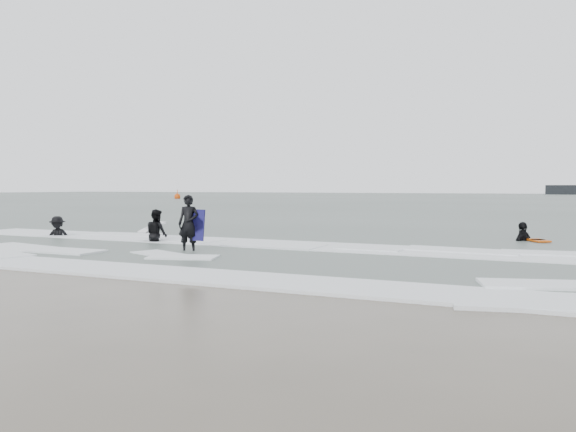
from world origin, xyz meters
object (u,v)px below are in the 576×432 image
at_px(surfer_breaker, 58,238).
at_px(surfer_right_near, 523,242).
at_px(surfer_wading, 157,243).
at_px(buoy, 177,197).
at_px(surfer_centre, 189,253).

xyz_separation_m(surfer_breaker, surfer_right_near, (16.81, 5.88, 0.00)).
bearing_deg(surfer_right_near, surfer_wading, -34.79).
bearing_deg(surfer_wading, surfer_breaker, 23.24).
xyz_separation_m(surfer_breaker, buoy, (-36.90, 58.90, 0.42)).
distance_m(surfer_wading, buoy, 72.36).
xyz_separation_m(surfer_wading, surfer_right_near, (11.86, 6.01, 0.00)).
relative_size(surfer_centre, surfer_wading, 1.01).
bearing_deg(surfer_centre, buoy, 112.85).
bearing_deg(surfer_wading, surfer_right_near, -128.48).
distance_m(surfer_right_near, buoy, 75.47).
distance_m(surfer_wading, surfer_right_near, 13.30).
relative_size(surfer_wading, surfer_breaker, 1.04).
height_order(surfer_wading, surfer_right_near, surfer_right_near).
bearing_deg(surfer_right_near, surfer_breaker, -42.35).
bearing_deg(surfer_right_near, buoy, -106.26).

